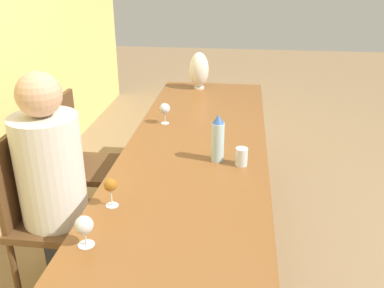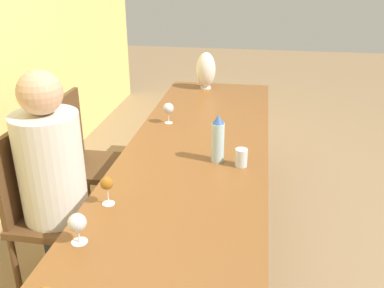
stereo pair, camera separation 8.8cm
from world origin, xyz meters
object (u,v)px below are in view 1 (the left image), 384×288
(water_bottle, at_px, (218,139))
(chair_far, at_px, (84,160))
(wine_glass_1, at_px, (84,226))
(person_near, at_px, (54,182))
(wine_glass_3, at_px, (165,109))
(wine_glass_2, at_px, (110,186))
(water_tumbler, at_px, (241,157))
(vase, at_px, (199,70))
(chair_near, at_px, (44,210))

(water_bottle, distance_m, chair_far, 1.08)
(wine_glass_1, bearing_deg, person_near, 34.05)
(wine_glass_3, bearing_deg, wine_glass_2, 177.17)
(wine_glass_3, height_order, chair_far, chair_far)
(wine_glass_3, xyz_separation_m, person_near, (-0.79, 0.46, -0.16))
(water_tumbler, bearing_deg, wine_glass_1, 142.86)
(wine_glass_2, bearing_deg, wine_glass_1, 176.83)
(water_tumbler, distance_m, vase, 1.50)
(chair_far, bearing_deg, water_bottle, -112.65)
(water_tumbler, relative_size, wine_glass_3, 0.69)
(wine_glass_3, relative_size, chair_near, 0.15)
(chair_near, height_order, person_near, person_near)
(chair_far, relative_size, person_near, 0.74)
(water_bottle, xyz_separation_m, chair_far, (0.39, 0.94, -0.37))
(water_tumbler, relative_size, wine_glass_2, 0.72)
(water_tumbler, bearing_deg, chair_near, 100.98)
(water_tumbler, height_order, wine_glass_3, wine_glass_3)
(wine_glass_2, bearing_deg, person_near, 55.24)
(wine_glass_1, bearing_deg, water_bottle, -29.14)
(wine_glass_2, distance_m, chair_far, 1.10)
(wine_glass_2, distance_m, chair_near, 0.66)
(vase, xyz_separation_m, wine_glass_1, (-2.24, 0.21, -0.07))
(water_tumbler, relative_size, person_near, 0.08)
(wine_glass_3, bearing_deg, person_near, 149.64)
(wine_glass_2, distance_m, person_near, 0.52)
(water_bottle, bearing_deg, wine_glass_3, 36.33)
(chair_near, relative_size, chair_far, 1.00)
(vase, xyz_separation_m, chair_near, (-1.66, 0.69, -0.40))
(water_bottle, height_order, chair_far, water_bottle)
(person_near, bearing_deg, water_tumbler, -78.07)
(wine_glass_2, height_order, wine_glass_3, wine_glass_3)
(wine_glass_2, xyz_separation_m, wine_glass_3, (1.07, -0.05, 0.00))
(wine_glass_3, bearing_deg, chair_near, 145.13)
(vase, height_order, chair_near, vase)
(water_bottle, xyz_separation_m, vase, (1.41, 0.25, 0.03))
(wine_glass_3, xyz_separation_m, chair_near, (-0.79, 0.55, -0.34))
(wine_glass_2, distance_m, wine_glass_3, 1.07)
(water_tumbler, bearing_deg, wine_glass_3, 42.41)
(wine_glass_1, xyz_separation_m, wine_glass_2, (0.30, -0.02, 0.01))
(vase, xyz_separation_m, wine_glass_2, (-1.94, 0.19, -0.06))
(chair_near, xyz_separation_m, person_near, (-0.00, -0.09, 0.18))
(wine_glass_1, relative_size, chair_far, 0.13)
(vase, distance_m, chair_near, 1.84)
(chair_near, bearing_deg, vase, -22.50)
(water_tumbler, bearing_deg, person_near, 101.93)
(wine_glass_1, bearing_deg, wine_glass_2, -3.17)
(water_bottle, distance_m, wine_glass_1, 0.95)
(wine_glass_1, xyz_separation_m, person_near, (0.58, 0.39, -0.15))
(water_bottle, relative_size, vase, 0.87)
(chair_far, bearing_deg, water_tumbler, -112.03)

